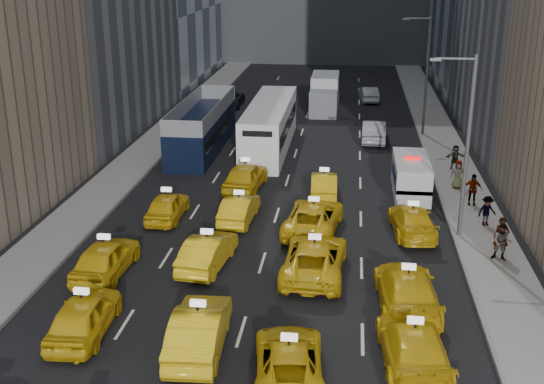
{
  "coord_description": "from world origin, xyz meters",
  "views": [
    {
      "loc": [
        3.75,
        -19.95,
        13.38
      ],
      "look_at": [
        -0.03,
        12.07,
        2.0
      ],
      "focal_mm": 45.0,
      "sensor_mm": 36.0,
      "label": 1
    }
  ],
  "objects_px": {
    "city_bus": "(270,126)",
    "pedestrian_0": "(501,238)",
    "box_truck": "(325,94)",
    "nypd_van": "(411,177)",
    "double_decker": "(202,126)"
  },
  "relations": [
    {
      "from": "nypd_van",
      "to": "city_bus",
      "type": "relative_size",
      "value": 0.41
    },
    {
      "from": "double_decker",
      "to": "pedestrian_0",
      "type": "height_order",
      "value": "double_decker"
    },
    {
      "from": "nypd_van",
      "to": "city_bus",
      "type": "distance_m",
      "value": 12.72
    },
    {
      "from": "nypd_van",
      "to": "box_truck",
      "type": "distance_m",
      "value": 22.24
    },
    {
      "from": "nypd_van",
      "to": "city_bus",
      "type": "xyz_separation_m",
      "value": [
        -9.35,
        8.6,
        0.65
      ]
    },
    {
      "from": "double_decker",
      "to": "pedestrian_0",
      "type": "relative_size",
      "value": 6.25
    },
    {
      "from": "nypd_van",
      "to": "box_truck",
      "type": "height_order",
      "value": "box_truck"
    },
    {
      "from": "double_decker",
      "to": "city_bus",
      "type": "relative_size",
      "value": 0.91
    },
    {
      "from": "double_decker",
      "to": "nypd_van",
      "type": "bearing_deg",
      "value": -29.18
    },
    {
      "from": "city_bus",
      "to": "box_truck",
      "type": "height_order",
      "value": "city_bus"
    },
    {
      "from": "box_truck",
      "to": "nypd_van",
      "type": "bearing_deg",
      "value": -80.14
    },
    {
      "from": "nypd_van",
      "to": "double_decker",
      "type": "bearing_deg",
      "value": 155.8
    },
    {
      "from": "nypd_van",
      "to": "double_decker",
      "type": "relative_size",
      "value": 0.45
    },
    {
      "from": "city_bus",
      "to": "pedestrian_0",
      "type": "relative_size",
      "value": 6.87
    },
    {
      "from": "nypd_van",
      "to": "double_decker",
      "type": "xyz_separation_m",
      "value": [
        -14.09,
        7.83,
        0.72
      ]
    }
  ]
}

